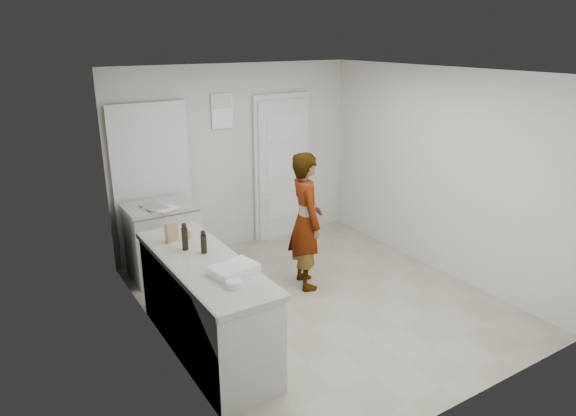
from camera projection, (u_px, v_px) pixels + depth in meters
ground at (320, 300)px, 5.79m from camera, size 4.00×4.00×0.00m
room_shell at (227, 176)px, 6.94m from camera, size 4.00×4.00×4.00m
main_counter at (206, 309)px, 4.76m from camera, size 0.64×1.96×0.93m
side_counter at (164, 243)px, 6.27m from camera, size 0.84×0.61×0.93m
person at (306, 221)px, 5.90m from camera, size 0.54×0.67×1.62m
cake_mix_box at (171, 232)px, 4.98m from camera, size 0.13×0.08×0.20m
spice_jar at (190, 234)px, 5.09m from camera, size 0.05×0.05×0.08m
oil_cruet_a at (204, 242)px, 4.72m from camera, size 0.06×0.06×0.22m
oil_cruet_b at (185, 237)px, 4.78m from camera, size 0.06×0.06×0.27m
baking_dish at (234, 269)px, 4.35m from camera, size 0.42×0.33×0.07m
egg_bowl at (234, 284)px, 4.10m from camera, size 0.13×0.13×0.05m
papers at (161, 208)px, 5.97m from camera, size 0.41×0.44×0.01m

